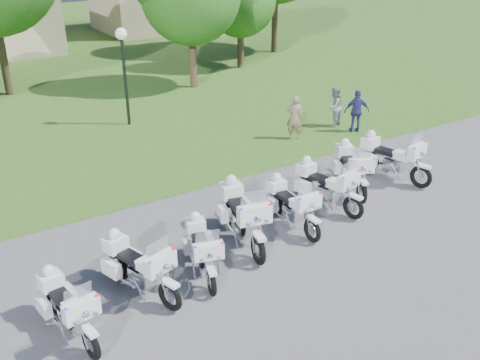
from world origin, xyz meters
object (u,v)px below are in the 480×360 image
bystander_c (357,111)px  motorcycle_2 (202,248)px  motorcycle_0 (67,307)px  motorcycle_7 (391,157)px  bystander_b (334,107)px  motorcycle_3 (242,214)px  lamp_post (123,52)px  motorcycle_6 (351,167)px  bystander_a (295,118)px  motorcycle_4 (291,204)px  motorcycle_1 (138,265)px  motorcycle_5 (326,185)px

bystander_c → motorcycle_2: bearing=57.8°
motorcycle_0 → motorcycle_7: (10.42, 1.80, 0.10)m
motorcycle_2 → bystander_b: (9.04, 5.96, 0.19)m
motorcycle_2 → motorcycle_3: size_ratio=0.81×
motorcycle_0 → lamp_post: bearing=-125.6°
motorcycle_6 → bystander_a: bystander_a is taller
motorcycle_4 → motorcycle_6: 2.98m
motorcycle_4 → bystander_a: size_ratio=1.37×
bystander_b → motorcycle_6: bearing=36.5°
bystander_c → lamp_post: bearing=-8.1°
motorcycle_6 → motorcycle_0: bearing=36.4°
motorcycle_1 → motorcycle_4: motorcycle_1 is taller
motorcycle_0 → motorcycle_3: bearing=-175.4°
motorcycle_5 → bystander_c: size_ratio=1.44×
motorcycle_1 → motorcycle_7: size_ratio=0.91×
bystander_a → motorcycle_0: bearing=72.1°
motorcycle_6 → motorcycle_7: motorcycle_7 is taller
motorcycle_2 → bystander_b: size_ratio=1.31×
lamp_post → bystander_a: (4.54, -4.75, -2.04)m
motorcycle_2 → bystander_c: size_ratio=1.28×
motorcycle_3 → bystander_b: (7.58, 5.31, 0.06)m
motorcycle_2 → bystander_b: 10.83m
motorcycle_1 → motorcycle_5: motorcycle_5 is taller
motorcycle_4 → bystander_c: bystander_c is taller
motorcycle_1 → motorcycle_0: bearing=0.0°
motorcycle_5 → motorcycle_7: (2.95, 0.39, 0.04)m
motorcycle_4 → bystander_b: (6.12, 5.35, 0.16)m
motorcycle_2 → lamp_post: bearing=-86.6°
motorcycle_1 → motorcycle_5: bearing=171.2°
lamp_post → motorcycle_4: bearing=-86.7°
motorcycle_5 → bystander_a: bystander_a is taller
motorcycle_7 → bystander_a: bearing=-97.8°
motorcycle_5 → motorcycle_6: motorcycle_6 is taller
motorcycle_7 → bystander_b: 4.92m
motorcycle_5 → lamp_post: (-2.01, 9.45, 2.20)m
motorcycle_3 → bystander_c: motorcycle_3 is taller
motorcycle_5 → motorcycle_6: 1.48m
motorcycle_0 → motorcycle_5: motorcycle_5 is taller
motorcycle_1 → motorcycle_4: size_ratio=1.00×
motorcycle_2 → motorcycle_6: bearing=-149.8°
motorcycle_6 → bystander_a: size_ratio=1.36×
motorcycle_2 → motorcycle_4: 2.98m
motorcycle_0 → bystander_a: (10.01, 6.11, 0.21)m
bystander_c → motorcycle_4: bearing=64.1°
motorcycle_7 → bystander_c: (2.03, 3.67, 0.11)m
lamp_post → motorcycle_1: bearing=-110.4°
motorcycle_0 → motorcycle_6: bearing=-176.9°
motorcycle_5 → bystander_a: size_ratio=1.43×
motorcycle_3 → motorcycle_5: motorcycle_3 is taller
motorcycle_0 → bystander_b: bystander_b is taller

